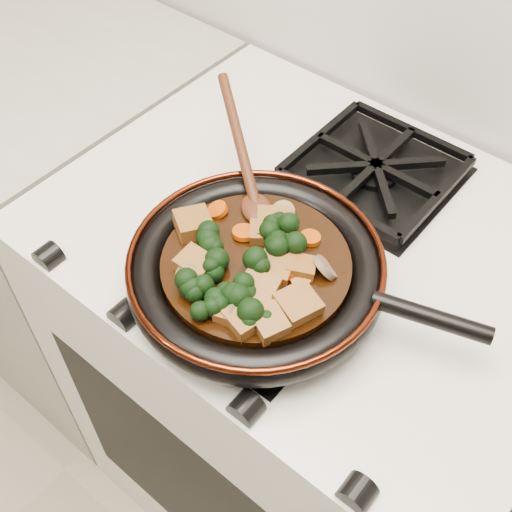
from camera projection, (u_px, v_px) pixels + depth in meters
The scene contains 36 objects.
stove at pixel (302, 384), 1.25m from camera, with size 0.76×0.60×0.90m, color silver.
burner_grate_front at pixel (257, 283), 0.83m from camera, with size 0.23×0.23×0.03m, color black, non-canonical shape.
burner_grate_back at pixel (375, 170), 0.97m from camera, with size 0.23×0.23×0.03m, color black, non-canonical shape.
skillet at pixel (258, 270), 0.80m from camera, with size 0.44×0.33×0.05m.
braising_sauce at pixel (256, 267), 0.80m from camera, with size 0.24×0.24×0.02m, color black.
tofu_cube_0 at pixel (265, 233), 0.81m from camera, with size 0.04×0.03×0.02m, color brown.
tofu_cube_1 at pixel (232, 312), 0.73m from camera, with size 0.03×0.03×0.02m, color brown.
tofu_cube_2 at pixel (193, 224), 0.82m from camera, with size 0.04×0.04×0.02m, color brown.
tofu_cube_3 at pixel (275, 269), 0.77m from camera, with size 0.04×0.04×0.02m, color brown.
tofu_cube_4 at pixel (258, 291), 0.75m from camera, with size 0.04×0.04×0.02m, color brown.
tofu_cube_5 at pixel (297, 305), 0.74m from camera, with size 0.04×0.05×0.02m, color brown.
tofu_cube_6 at pixel (269, 323), 0.72m from camera, with size 0.04×0.03×0.02m, color brown.
tofu_cube_7 at pixel (243, 320), 0.73m from camera, with size 0.04×0.03×0.02m, color brown.
tofu_cube_8 at pixel (300, 268), 0.78m from camera, with size 0.03×0.03×0.02m, color brown.
tofu_cube_9 at pixel (196, 265), 0.78m from camera, with size 0.04×0.04×0.02m, color brown.
tofu_cube_10 at pixel (274, 225), 0.82m from camera, with size 0.04×0.05×0.02m, color brown.
broccoli_floret_0 at pixel (260, 320), 0.72m from camera, with size 0.06×0.06×0.05m, color black, non-canonical shape.
broccoli_floret_1 at pixel (277, 231), 0.81m from camera, with size 0.06×0.06×0.05m, color black, non-canonical shape.
broccoli_floret_2 at pixel (219, 266), 0.77m from camera, with size 0.06×0.06×0.05m, color black, non-canonical shape.
broccoli_floret_3 at pixel (197, 283), 0.76m from camera, with size 0.06×0.06×0.05m, color black, non-canonical shape.
broccoli_floret_4 at pixel (211, 308), 0.74m from camera, with size 0.05×0.05×0.05m, color black, non-canonical shape.
broccoli_floret_5 at pixel (257, 270), 0.77m from camera, with size 0.06×0.06×0.06m, color black, non-canonical shape.
broccoli_floret_6 at pixel (242, 294), 0.75m from camera, with size 0.06×0.06×0.05m, color black, non-canonical shape.
broccoli_floret_7 at pixel (282, 246), 0.79m from camera, with size 0.06×0.06×0.06m, color black, non-canonical shape.
broccoli_floret_8 at pixel (214, 242), 0.80m from camera, with size 0.06×0.06×0.06m, color black, non-canonical shape.
carrot_coin_0 at pixel (310, 238), 0.81m from camera, with size 0.03×0.03×0.01m, color #BB4205.
carrot_coin_1 at pixel (218, 210), 0.84m from camera, with size 0.03×0.03×0.01m, color #BB4205.
carrot_coin_2 at pixel (244, 233), 0.82m from camera, with size 0.03×0.03×0.01m, color #BB4205.
carrot_coin_3 at pixel (287, 272), 0.78m from camera, with size 0.03×0.03×0.01m, color #BB4205.
carrot_coin_4 at pixel (301, 277), 0.77m from camera, with size 0.03×0.03×0.01m, color #BB4205.
mushroom_slice_0 at pixel (283, 212), 0.84m from camera, with size 0.03×0.03×0.01m, color #7B6247.
mushroom_slice_1 at pixel (325, 268), 0.78m from camera, with size 0.04×0.04×0.01m, color #7B6247.
mushroom_slice_2 at pixel (189, 277), 0.77m from camera, with size 0.03×0.03×0.01m, color #7B6247.
mushroom_slice_3 at pixel (217, 306), 0.74m from camera, with size 0.03×0.03×0.01m, color #7B6247.
mushroom_slice_4 at pixel (240, 314), 0.73m from camera, with size 0.04×0.04×0.01m, color #7B6247.
wooden_spoon at pixel (247, 170), 0.87m from camera, with size 0.13×0.11×0.22m.
Camera 1 is at (0.32, 1.16, 1.57)m, focal length 45.00 mm.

